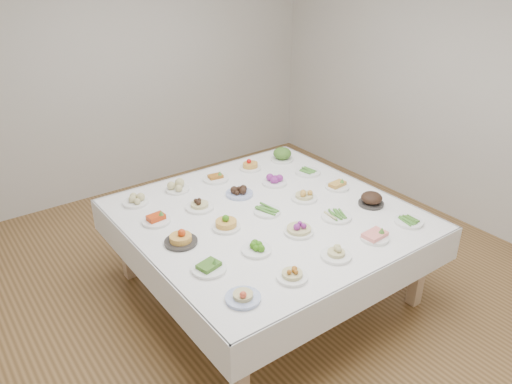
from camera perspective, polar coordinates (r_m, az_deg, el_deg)
room_envelope at (r=3.66m, az=-0.70°, el=13.00°), size 5.02×5.02×2.81m
display_table at (r=4.04m, az=1.26°, el=-3.28°), size 2.13×2.13×0.75m
dish_0 at (r=3.07m, az=-1.50°, el=-11.51°), size 0.22×0.22×0.11m
dish_1 at (r=3.25m, az=4.16°, el=-9.23°), size 0.20×0.20×0.10m
dish_2 at (r=3.49m, az=9.16°, el=-6.74°), size 0.21×0.21×0.11m
dish_3 at (r=3.75m, az=13.43°, el=-4.71°), size 0.21×0.21×0.10m
dish_4 at (r=4.03m, az=17.06°, el=-3.20°), size 0.22×0.22×0.05m
dish_5 at (r=3.34m, az=-5.42°, el=-8.29°), size 0.23×0.23×0.10m
dish_6 at (r=3.51m, az=0.06°, el=-6.36°), size 0.21×0.21×0.08m
dish_7 at (r=3.72m, az=4.93°, el=-3.85°), size 0.24×0.24×0.13m
dish_8 at (r=3.97m, az=9.17°, el=-2.67°), size 0.23×0.23×0.05m
dish_9 at (r=4.21m, az=13.06°, el=-0.78°), size 0.21×0.21×0.12m
dish_10 at (r=3.62m, az=-8.63°, el=-4.90°), size 0.25×0.24×0.15m
dish_11 at (r=3.78m, az=-3.44°, el=-3.43°), size 0.22×0.22×0.12m
dish_12 at (r=4.00m, az=1.30°, el=-2.10°), size 0.23×0.22×0.05m
dish_13 at (r=4.21m, az=5.55°, el=-0.11°), size 0.22×0.22×0.13m
dish_14 at (r=4.45m, az=9.28°, el=0.83°), size 0.21×0.21×0.09m
dish_15 at (r=3.93m, az=-11.35°, el=-2.93°), size 0.22×0.22×0.09m
dish_16 at (r=4.07m, az=-6.48°, el=-1.19°), size 0.23×0.23×0.12m
dish_17 at (r=4.27m, az=-1.92°, el=0.10°), size 0.23×0.23×0.09m
dish_18 at (r=4.47m, az=2.12°, el=1.36°), size 0.22×0.22×0.09m
dish_19 at (r=4.71m, az=5.93°, el=2.33°), size 0.23×0.23×0.05m
dish_20 at (r=4.25m, az=-13.62°, el=-0.84°), size 0.21×0.21×0.09m
dish_21 at (r=4.40m, az=-8.99°, el=0.67°), size 0.21×0.21×0.10m
dish_22 at (r=4.56m, az=-4.64°, el=1.80°), size 0.23×0.23×0.10m
dish_23 at (r=4.76m, az=-0.66°, el=3.14°), size 0.20×0.20×0.11m
dish_24 at (r=4.96m, az=3.02°, el=4.36°), size 0.24×0.24×0.14m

